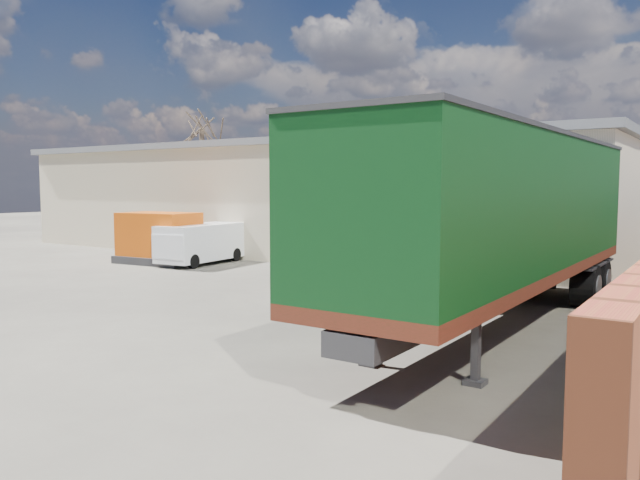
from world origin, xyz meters
The scene contains 7 objects.
ground centered at (0.00, 0.00, 0.00)m, with size 120.00×120.00×0.00m, color #272520.
warehouse centered at (-6.00, 16.00, 2.66)m, with size 30.60×12.60×5.42m.
bare_tree centered at (-18.00, 20.00, 7.92)m, with size 4.00×4.00×9.60m.
tractor_unit centered at (3.48, 5.94, 2.03)m, with size 6.89×6.94×4.83m.
box_trailer centered at (7.76, 3.22, 2.69)m, with size 2.97×13.29×4.41m.
panel_van centered at (-6.42, 7.84, 0.86)m, with size 2.01×4.18×1.66m.
orange_skip centered at (-8.04, 7.17, 0.93)m, with size 3.61×2.46×2.14m.
Camera 1 is at (12.12, -10.84, 3.27)m, focal length 35.00 mm.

